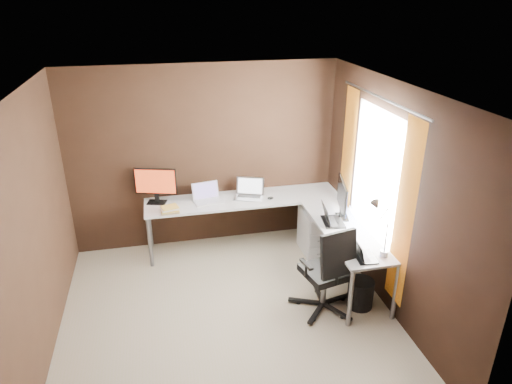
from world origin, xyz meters
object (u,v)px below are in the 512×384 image
monitor_left (156,184)px  office_chair (326,285)px  laptop_black_small (363,254)px  drawer_pedestal (317,231)px  desk_lamp (379,221)px  laptop_silver (249,193)px  laptop_black_big (331,219)px  monitor_right (342,197)px  book_stack (170,209)px  laptop_white (207,197)px  wastebasket (360,293)px

monitor_left → office_chair: (1.77, -1.71, -0.69)m
laptop_black_small → office_chair: office_chair is taller
drawer_pedestal → desk_lamp: 1.59m
drawer_pedestal → monitor_left: (-2.10, 0.48, 0.70)m
laptop_silver → laptop_black_big: 1.25m
monitor_left → laptop_black_big: size_ratio=1.42×
monitor_right → laptop_black_big: 0.30m
laptop_black_big → office_chair: bearing=165.9°
monitor_left → office_chair: size_ratio=0.51×
laptop_silver → book_stack: size_ratio=1.80×
drawer_pedestal → laptop_black_big: bearing=-96.1°
laptop_white → laptop_silver: size_ratio=0.88×
monitor_left → monitor_right: (2.22, -0.95, 0.00)m
monitor_right → laptop_white: bearing=75.5°
monitor_left → laptop_white: (0.65, -0.09, -0.22)m
laptop_silver → wastebasket: (0.94, -1.66, -0.62)m
wastebasket → desk_lamp: bearing=-43.2°
monitor_right → book_stack: monitor_right is taller
monitor_left → laptop_black_big: 2.31m
laptop_silver → laptop_black_big: (0.81, -0.96, -0.00)m
monitor_left → monitor_right: monitor_right is taller
monitor_right → laptop_black_big: monitor_right is taller
laptop_black_big → wastebasket: (0.13, -0.70, -0.61)m
laptop_black_big → laptop_white: bearing=63.8°
laptop_white → laptop_black_big: size_ratio=1.05×
drawer_pedestal → monitor_right: bearing=-76.7°
desk_lamp → wastebasket: 0.96m
monitor_left → laptop_silver: 1.26m
wastebasket → laptop_black_small: bearing=-125.8°
drawer_pedestal → laptop_silver: size_ratio=1.33×
laptop_black_small → laptop_black_big: bearing=8.2°
laptop_black_big → desk_lamp: 0.88m
laptop_silver → laptop_black_big: size_ratio=1.19×
desk_lamp → drawer_pedestal: bearing=101.7°
laptop_white → laptop_black_small: laptop_white is taller
drawer_pedestal → monitor_left: monitor_left is taller
drawer_pedestal → monitor_right: 0.85m
laptop_black_big → desk_lamp: size_ratio=0.60×
laptop_silver → desk_lamp: 2.04m
office_chair → wastebasket: bearing=-18.5°
laptop_black_big → laptop_silver: bearing=48.4°
monitor_right → drawer_pedestal: bearing=27.6°
monitor_right → desk_lamp: size_ratio=0.92×
laptop_black_big → office_chair: office_chair is taller
laptop_black_big → book_stack: bearing=77.5°
drawer_pedestal → laptop_white: size_ratio=1.50×
monitor_right → laptop_black_big: bearing=134.2°
laptop_black_small → wastebasket: size_ratio=0.92×
drawer_pedestal → laptop_silver: bearing=155.8°
monitor_right → office_chair: monitor_right is taller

